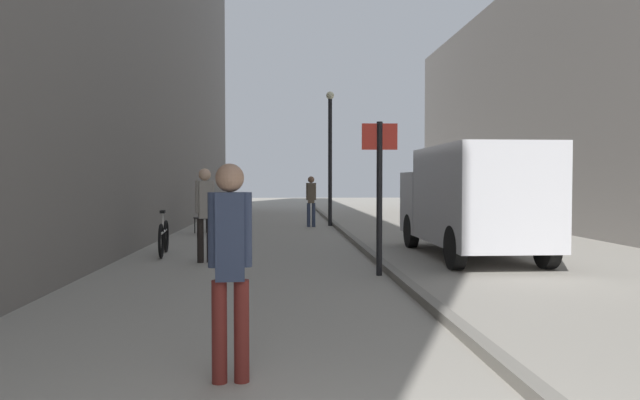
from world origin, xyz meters
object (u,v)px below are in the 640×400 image
pedestrian_mid_block (230,257)px  delivery_van (471,198)px  lamp_post (330,149)px  bicycle_leaning (164,238)px  pedestrian_far_crossing (311,198)px  cafe_chair_near_window (220,214)px  street_sign_post (379,184)px  cafe_chair_by_doorway (206,215)px  pedestrian_main_foreground (205,208)px

pedestrian_mid_block → delivery_van: (4.37, 7.27, 0.23)m
pedestrian_mid_block → delivery_van: size_ratio=0.35×
lamp_post → bicycle_leaning: lamp_post is taller
pedestrian_far_crossing → cafe_chair_near_window: pedestrian_far_crossing is taller
pedestrian_mid_block → street_sign_post: size_ratio=0.67×
pedestrian_far_crossing → bicycle_leaning: size_ratio=0.99×
cafe_chair_by_doorway → pedestrian_main_foreground: bearing=159.8°
bicycle_leaning → cafe_chair_by_doorway: 5.16m
delivery_van → street_sign_post: street_sign_post is taller
pedestrian_mid_block → pedestrian_main_foreground: bearing=95.2°
pedestrian_mid_block → pedestrian_far_crossing: (1.41, 15.39, 0.01)m
pedestrian_far_crossing → lamp_post: 1.89m
cafe_chair_by_doorway → bicycle_leaning: bearing=150.0°
lamp_post → cafe_chair_by_doorway: 5.31m
pedestrian_main_foreground → cafe_chair_near_window: 7.15m
pedestrian_main_foreground → pedestrian_mid_block: 6.90m
pedestrian_mid_block → street_sign_post: (2.05, 5.05, 0.54)m
pedestrian_main_foreground → delivery_van: (5.47, 0.46, 0.17)m
pedestrian_far_crossing → pedestrian_main_foreground: bearing=76.5°
street_sign_post → lamp_post: 10.82m
street_sign_post → lamp_post: size_ratio=0.55×
pedestrian_mid_block → cafe_chair_by_doorway: pedestrian_mid_block is taller
lamp_post → pedestrian_main_foreground: bearing=-109.6°
bicycle_leaning → delivery_van: bearing=-12.0°
pedestrian_far_crossing → bicycle_leaning: (-3.55, -7.42, -0.63)m
pedestrian_main_foreground → delivery_van: 5.50m
delivery_van → cafe_chair_near_window: size_ratio=5.36×
lamp_post → bicycle_leaning: (-4.25, -7.83, -2.34)m
pedestrian_mid_block → cafe_chair_by_doorway: 13.28m
pedestrian_main_foreground → pedestrian_far_crossing: 8.94m
pedestrian_mid_block → cafe_chair_by_doorway: bearing=94.4°
street_sign_post → bicycle_leaning: bearing=-32.6°
cafe_chair_near_window → cafe_chair_by_doorway: same height
delivery_van → lamp_post: bearing=104.6°
pedestrian_main_foreground → delivery_van: size_ratio=0.37×
street_sign_post → cafe_chair_near_window: 9.64m
cafe_chair_near_window → street_sign_post: bearing=-134.6°
pedestrian_mid_block → cafe_chair_near_window: (-1.57, 13.93, -0.46)m
pedestrian_mid_block → cafe_chair_by_doorway: size_ratio=1.86×
cafe_chair_by_doorway → cafe_chair_near_window: bearing=-52.0°
pedestrian_far_crossing → cafe_chair_near_window: size_ratio=1.87×
pedestrian_main_foreground → cafe_chair_near_window: (-0.47, 7.12, -0.52)m
bicycle_leaning → cafe_chair_near_window: bearing=78.7°
pedestrian_main_foreground → delivery_van: delivery_van is taller
delivery_van → bicycle_leaning: delivery_van is taller
street_sign_post → cafe_chair_by_doorway: (-3.98, 8.08, -1.00)m
bicycle_leaning → street_sign_post: bearing=-40.7°
street_sign_post → cafe_chair_by_doorway: street_sign_post is taller
pedestrian_mid_block → bicycle_leaning: bearing=101.0°
delivery_van → cafe_chair_near_window: (-5.94, 6.66, -0.69)m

